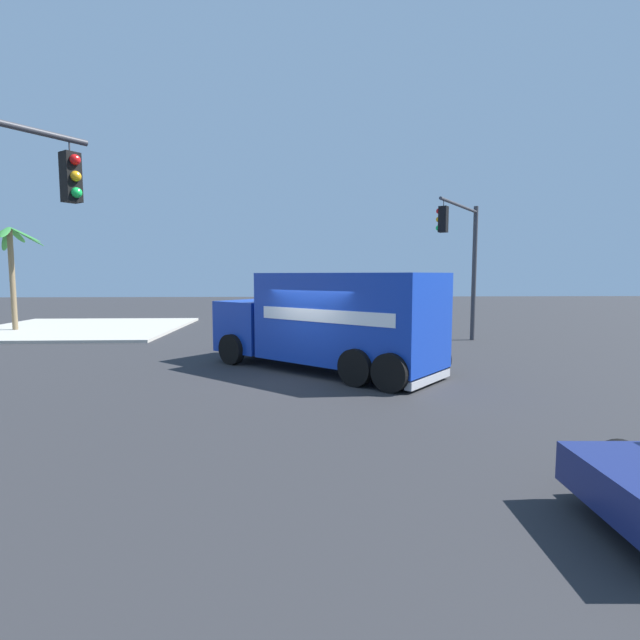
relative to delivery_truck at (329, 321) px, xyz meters
name	(u,v)px	position (x,y,z in m)	size (l,w,h in m)	color
ground_plane	(313,376)	(-0.80, 0.53, -1.54)	(100.00, 100.00, 0.00)	#2B2B2D
sidewalk_corner_far	(81,329)	(11.31, 12.64, -1.47)	(10.34, 10.34, 0.14)	#B2ADA0
delivery_truck	(329,321)	(0.00, 0.00, 0.00)	(6.86, 7.32, 2.99)	#1438AD
traffic_light_primary	(464,251)	(5.34, -6.02, 2.40)	(3.83, 2.85, 5.95)	#38383D
sedan_tan	(346,314)	(13.08, -1.83, -0.91)	(2.21, 4.39, 1.31)	tan
palm_tree_far	(11,258)	(10.33, 15.44, 2.26)	(3.26, 2.98, 5.23)	#7A6647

